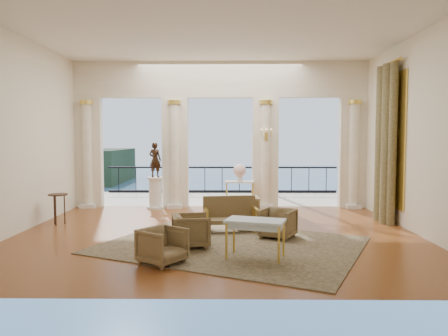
{
  "coord_description": "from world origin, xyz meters",
  "views": [
    {
      "loc": [
        0.29,
        -9.73,
        2.18
      ],
      "look_at": [
        0.16,
        0.6,
        1.45
      ],
      "focal_mm": 35.0,
      "sensor_mm": 36.0,
      "label": 1
    }
  ],
  "objects_px": {
    "settee": "(230,214)",
    "statue": "(155,160)",
    "armchair_d": "(191,229)",
    "game_table": "(255,224)",
    "armchair_c": "(244,208)",
    "console_table": "(240,186)",
    "pedestal": "(155,193)",
    "armchair_a": "(162,244)",
    "side_table": "(58,198)",
    "armchair_b": "(278,222)"
  },
  "relations": [
    {
      "from": "armchair_d",
      "to": "console_table",
      "type": "xyz_separation_m",
      "value": [
        1.07,
        4.75,
        0.34
      ]
    },
    {
      "from": "statue",
      "to": "console_table",
      "type": "bearing_deg",
      "value": -162.32
    },
    {
      "from": "armchair_a",
      "to": "game_table",
      "type": "distance_m",
      "value": 1.68
    },
    {
      "from": "armchair_a",
      "to": "console_table",
      "type": "xyz_separation_m",
      "value": [
        1.46,
        5.9,
        0.36
      ]
    },
    {
      "from": "settee",
      "to": "armchair_d",
      "type": "bearing_deg",
      "value": -126.61
    },
    {
      "from": "armchair_d",
      "to": "game_table",
      "type": "distance_m",
      "value": 1.49
    },
    {
      "from": "settee",
      "to": "console_table",
      "type": "distance_m",
      "value": 3.31
    },
    {
      "from": "game_table",
      "to": "console_table",
      "type": "height_order",
      "value": "console_table"
    },
    {
      "from": "console_table",
      "to": "pedestal",
      "type": "bearing_deg",
      "value": -176.11
    },
    {
      "from": "armchair_c",
      "to": "side_table",
      "type": "relative_size",
      "value": 0.98
    },
    {
      "from": "settee",
      "to": "statue",
      "type": "xyz_separation_m",
      "value": [
        -2.28,
        3.24,
        1.1
      ]
    },
    {
      "from": "game_table",
      "to": "armchair_c",
      "type": "bearing_deg",
      "value": 108.7
    },
    {
      "from": "armchair_b",
      "to": "armchair_d",
      "type": "xyz_separation_m",
      "value": [
        -1.8,
        -0.8,
        0.01
      ]
    },
    {
      "from": "console_table",
      "to": "side_table",
      "type": "xyz_separation_m",
      "value": [
        -4.6,
        -2.52,
        -0.04
      ]
    },
    {
      "from": "pedestal",
      "to": "armchair_d",
      "type": "bearing_deg",
      "value": -72.19
    },
    {
      "from": "armchair_a",
      "to": "side_table",
      "type": "relative_size",
      "value": 0.89
    },
    {
      "from": "armchair_c",
      "to": "side_table",
      "type": "height_order",
      "value": "side_table"
    },
    {
      "from": "pedestal",
      "to": "armchair_c",
      "type": "bearing_deg",
      "value": -39.46
    },
    {
      "from": "armchair_d",
      "to": "statue",
      "type": "xyz_separation_m",
      "value": [
        -1.51,
        4.7,
        1.14
      ]
    },
    {
      "from": "statue",
      "to": "side_table",
      "type": "height_order",
      "value": "statue"
    },
    {
      "from": "armchair_b",
      "to": "armchair_d",
      "type": "height_order",
      "value": "armchair_d"
    },
    {
      "from": "armchair_c",
      "to": "armchair_d",
      "type": "distance_m",
      "value": 2.77
    },
    {
      "from": "game_table",
      "to": "side_table",
      "type": "xyz_separation_m",
      "value": [
        -4.76,
        3.03,
        0.02
      ]
    },
    {
      "from": "game_table",
      "to": "statue",
      "type": "bearing_deg",
      "value": 133.44
    },
    {
      "from": "armchair_d",
      "to": "settee",
      "type": "relative_size",
      "value": 0.56
    },
    {
      "from": "armchair_d",
      "to": "side_table",
      "type": "xyz_separation_m",
      "value": [
        -3.53,
        2.23,
        0.3
      ]
    },
    {
      "from": "pedestal",
      "to": "statue",
      "type": "relative_size",
      "value": 0.92
    },
    {
      "from": "armchair_c",
      "to": "side_table",
      "type": "bearing_deg",
      "value": -88.51
    },
    {
      "from": "game_table",
      "to": "armchair_a",
      "type": "bearing_deg",
      "value": -150.82
    },
    {
      "from": "pedestal",
      "to": "side_table",
      "type": "height_order",
      "value": "pedestal"
    },
    {
      "from": "armchair_d",
      "to": "settee",
      "type": "xyz_separation_m",
      "value": [
        0.77,
        1.46,
        0.04
      ]
    },
    {
      "from": "game_table",
      "to": "console_table",
      "type": "distance_m",
      "value": 5.55
    },
    {
      "from": "armchair_a",
      "to": "console_table",
      "type": "distance_m",
      "value": 6.09
    },
    {
      "from": "armchair_b",
      "to": "armchair_d",
      "type": "distance_m",
      "value": 1.97
    },
    {
      "from": "statue",
      "to": "armchair_c",
      "type": "bearing_deg",
      "value": 157.11
    },
    {
      "from": "armchair_b",
      "to": "console_table",
      "type": "bearing_deg",
      "value": 127.56
    },
    {
      "from": "armchair_b",
      "to": "statue",
      "type": "xyz_separation_m",
      "value": [
        -3.31,
        3.9,
        1.15
      ]
    },
    {
      "from": "statue",
      "to": "pedestal",
      "type": "bearing_deg",
      "value": 92.53
    },
    {
      "from": "armchair_c",
      "to": "armchair_d",
      "type": "bearing_deg",
      "value": -26.15
    },
    {
      "from": "game_table",
      "to": "pedestal",
      "type": "bearing_deg",
      "value": 133.44
    },
    {
      "from": "armchair_a",
      "to": "armchair_c",
      "type": "distance_m",
      "value": 3.98
    },
    {
      "from": "armchair_a",
      "to": "armchair_b",
      "type": "bearing_deg",
      "value": -11.71
    },
    {
      "from": "armchair_d",
      "to": "armchair_c",
      "type": "bearing_deg",
      "value": -34.58
    },
    {
      "from": "armchair_c",
      "to": "console_table",
      "type": "relative_size",
      "value": 0.83
    },
    {
      "from": "armchair_b",
      "to": "armchair_c",
      "type": "height_order",
      "value": "armchair_c"
    },
    {
      "from": "armchair_a",
      "to": "game_table",
      "type": "xyz_separation_m",
      "value": [
        1.62,
        0.35,
        0.29
      ]
    },
    {
      "from": "console_table",
      "to": "side_table",
      "type": "relative_size",
      "value": 1.18
    },
    {
      "from": "armchair_a",
      "to": "armchair_d",
      "type": "bearing_deg",
      "value": 17.77
    },
    {
      "from": "console_table",
      "to": "armchair_c",
      "type": "bearing_deg",
      "value": -85.72
    },
    {
      "from": "console_table",
      "to": "armchair_b",
      "type": "bearing_deg",
      "value": -76.7
    }
  ]
}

